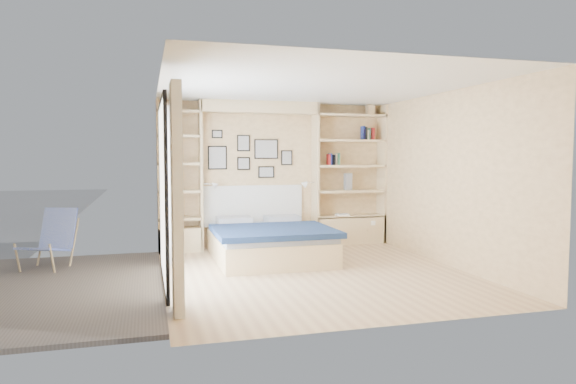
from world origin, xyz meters
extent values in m
plane|color=tan|center=(0.00, 0.00, 0.00)|extent=(4.50, 4.50, 0.00)
plane|color=#E9C38B|center=(0.00, 2.25, 1.25)|extent=(4.00, 0.00, 4.00)
plane|color=#E9C38B|center=(0.00, -2.25, 1.25)|extent=(4.00, 0.00, 4.00)
plane|color=#E9C38B|center=(-2.00, 0.00, 1.25)|extent=(0.00, 4.50, 4.50)
plane|color=#E9C38B|center=(2.00, 0.00, 1.25)|extent=(0.00, 4.50, 4.50)
plane|color=white|center=(0.00, 0.00, 2.50)|extent=(4.50, 4.50, 0.00)
cube|color=beige|center=(-1.30, 2.08, 1.25)|extent=(0.04, 0.35, 2.50)
cube|color=beige|center=(0.70, 2.08, 1.25)|extent=(0.04, 0.35, 2.50)
cube|color=beige|center=(-0.30, 2.08, 2.40)|extent=(2.00, 0.35, 0.20)
cube|color=beige|center=(1.98, 2.08, 1.25)|extent=(0.04, 0.35, 2.50)
cube|color=beige|center=(-1.98, 2.08, 1.25)|extent=(0.04, 0.35, 2.50)
cube|color=beige|center=(1.35, 2.08, 0.25)|extent=(1.30, 0.35, 0.50)
cube|color=beige|center=(-1.65, 2.08, 0.20)|extent=(0.70, 0.35, 0.40)
cube|color=black|center=(-1.97, 0.00, 2.23)|extent=(0.04, 2.08, 0.06)
cube|color=black|center=(-1.97, 0.00, 0.03)|extent=(0.04, 2.08, 0.06)
cube|color=black|center=(-1.97, -1.02, 1.10)|extent=(0.04, 0.06, 2.20)
cube|color=black|center=(-1.97, 1.02, 1.10)|extent=(0.04, 0.06, 2.20)
cube|color=silver|center=(-1.98, 0.00, 1.12)|extent=(0.01, 2.00, 2.20)
cube|color=white|center=(-1.88, -1.30, 1.15)|extent=(0.10, 0.45, 2.30)
cube|color=white|center=(-1.88, 1.30, 1.15)|extent=(0.10, 0.45, 2.30)
cube|color=beige|center=(1.35, 2.08, 0.50)|extent=(1.30, 0.35, 0.04)
cube|color=beige|center=(1.35, 2.08, 0.95)|extent=(1.30, 0.35, 0.04)
cube|color=beige|center=(1.35, 2.08, 1.40)|extent=(1.30, 0.35, 0.04)
cube|color=beige|center=(1.35, 2.08, 1.85)|extent=(1.30, 0.35, 0.04)
cube|color=beige|center=(1.35, 2.08, 2.30)|extent=(1.30, 0.35, 0.04)
cube|color=beige|center=(-1.65, 2.08, 0.55)|extent=(0.70, 0.35, 0.04)
cube|color=beige|center=(-1.65, 2.08, 1.00)|extent=(0.70, 0.35, 0.04)
cube|color=beige|center=(-1.65, 2.08, 1.45)|extent=(0.70, 0.35, 0.04)
cube|color=beige|center=(-1.65, 2.08, 1.90)|extent=(0.70, 0.35, 0.04)
cube|color=beige|center=(-1.65, 2.08, 2.30)|extent=(0.70, 0.35, 0.04)
cube|color=beige|center=(-0.38, 1.11, 0.18)|extent=(1.63, 2.04, 0.36)
cube|color=#A1A6B0|center=(-0.38, 1.11, 0.41)|extent=(1.59, 2.00, 0.10)
cube|color=#152646|center=(-0.38, 0.76, 0.48)|extent=(1.73, 1.43, 0.08)
cube|color=#A1A6B0|center=(-0.79, 1.83, 0.52)|extent=(0.56, 0.41, 0.12)
cube|color=#A1A6B0|center=(0.03, 1.83, 0.52)|extent=(0.56, 0.41, 0.12)
cube|color=white|center=(-0.38, 2.22, 0.72)|extent=(1.73, 0.04, 0.70)
cube|color=black|center=(-1.00, 2.23, 1.55)|extent=(0.32, 0.02, 0.40)
cube|color=gray|center=(-1.00, 2.21, 1.55)|extent=(0.28, 0.01, 0.36)
cube|color=black|center=(-0.55, 2.23, 1.80)|extent=(0.22, 0.02, 0.28)
cube|color=gray|center=(-0.55, 2.21, 1.80)|extent=(0.18, 0.01, 0.24)
cube|color=black|center=(-0.55, 2.23, 1.45)|extent=(0.22, 0.02, 0.22)
cube|color=gray|center=(-0.55, 2.21, 1.45)|extent=(0.18, 0.01, 0.18)
cube|color=black|center=(-0.15, 2.23, 1.70)|extent=(0.42, 0.02, 0.34)
cube|color=gray|center=(-0.15, 2.21, 1.70)|extent=(0.38, 0.01, 0.30)
cube|color=black|center=(-0.15, 2.23, 1.30)|extent=(0.28, 0.02, 0.20)
cube|color=gray|center=(-0.15, 2.21, 1.30)|extent=(0.24, 0.01, 0.16)
cube|color=black|center=(0.22, 2.23, 1.55)|extent=(0.20, 0.02, 0.26)
cube|color=gray|center=(0.22, 2.21, 1.55)|extent=(0.16, 0.01, 0.22)
cube|color=black|center=(-1.00, 2.23, 1.95)|extent=(0.18, 0.02, 0.14)
cube|color=gray|center=(-1.00, 2.21, 1.95)|extent=(0.14, 0.01, 0.10)
cylinder|color=silver|center=(-1.16, 2.00, 1.12)|extent=(0.20, 0.02, 0.02)
cone|color=white|center=(-1.06, 2.00, 1.10)|extent=(0.13, 0.12, 0.15)
cylinder|color=silver|center=(0.56, 2.00, 1.12)|extent=(0.20, 0.02, 0.02)
cone|color=white|center=(0.46, 2.00, 1.10)|extent=(0.13, 0.12, 0.15)
cube|color=#A51E1E|center=(0.95, 2.07, 1.52)|extent=(0.02, 0.15, 0.19)
cube|color=navy|center=(0.97, 2.07, 1.52)|extent=(0.03, 0.15, 0.20)
cube|color=black|center=(1.05, 2.07, 1.51)|extent=(0.03, 0.15, 0.18)
cube|color=#BFB28C|center=(1.06, 2.07, 1.52)|extent=(0.04, 0.15, 0.20)
cube|color=#26593F|center=(1.12, 2.07, 1.53)|extent=(0.03, 0.15, 0.21)
cube|color=#A51E1E|center=(1.60, 2.07, 1.97)|extent=(0.02, 0.15, 0.20)
cube|color=navy|center=(1.60, 2.07, 1.99)|extent=(0.03, 0.15, 0.24)
cube|color=black|center=(1.64, 2.07, 1.98)|extent=(0.03, 0.15, 0.23)
cube|color=beige|center=(1.68, 2.07, 1.96)|extent=(0.04, 0.15, 0.17)
cube|color=#26593F|center=(1.70, 2.07, 1.97)|extent=(0.03, 0.15, 0.21)
cube|color=#A51E1E|center=(1.78, 2.07, 1.98)|extent=(0.03, 0.15, 0.22)
cube|color=navy|center=(-1.72, 2.07, 1.11)|extent=(0.02, 0.15, 0.17)
cube|color=black|center=(-1.71, 2.07, 1.12)|extent=(0.03, 0.15, 0.20)
cube|color=beige|center=(1.73, 2.07, 2.40)|extent=(0.13, 0.13, 0.15)
cone|color=beige|center=(1.73, 2.07, 2.51)|extent=(0.20, 0.20, 0.08)
cube|color=slate|center=(1.32, 2.07, 1.12)|extent=(0.12, 0.12, 0.30)
cube|color=white|center=(1.20, 2.02, 0.54)|extent=(0.22, 0.16, 0.03)
cube|color=#6D5D50|center=(-3.60, 0.00, 0.00)|extent=(3.20, 4.00, 0.05)
cylinder|color=tan|center=(-3.84, 0.95, 0.22)|extent=(0.08, 0.14, 0.43)
cylinder|color=tan|center=(-3.39, 0.79, 0.22)|extent=(0.08, 0.14, 0.43)
cylinder|color=tan|center=(-3.64, 1.52, 0.33)|extent=(0.15, 0.34, 0.70)
cylinder|color=tan|center=(-3.19, 1.35, 0.33)|extent=(0.15, 0.34, 0.70)
cube|color=blue|center=(-3.54, 1.08, 0.30)|extent=(0.66, 0.72, 0.15)
cube|color=blue|center=(-3.40, 1.47, 0.54)|extent=(0.54, 0.38, 0.57)
camera|label=1|loc=(-2.17, -6.49, 1.58)|focal=32.00mm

